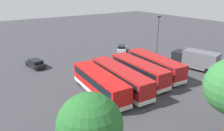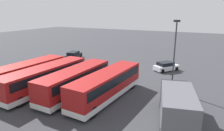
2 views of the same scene
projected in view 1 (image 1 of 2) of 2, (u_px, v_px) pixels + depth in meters
The scene contains 10 objects.
ground_plane at pixel (96, 65), 38.92m from camera, with size 140.00×140.00×0.00m, color #38383D.
bus_single_deck_near_end at pixel (155, 65), 34.39m from camera, with size 3.42×11.37×2.95m.
bus_single_deck_second at pixel (139, 70), 31.99m from camera, with size 2.89×10.84×2.95m.
bus_single_deck_third at pixel (120, 77), 29.51m from camera, with size 3.26×12.00×2.95m.
bus_single_deck_fourth at pixel (100, 83), 27.77m from camera, with size 3.20×11.15×2.95m.
box_truck_blue at pixel (196, 59), 36.72m from camera, with size 4.15×7.87×3.20m.
car_hatchback_silver at pixel (122, 48), 47.13m from camera, with size 3.88×4.22×1.43m.
car_small_green at pixel (36, 64), 37.69m from camera, with size 2.55×4.56×1.43m.
lamp_post_tall at pixel (158, 35), 40.64m from camera, with size 0.70×0.30×8.30m.
tree_midleft at pixel (90, 126), 13.86m from camera, with size 4.34×4.34×6.99m.
Camera 1 is at (18.19, 31.94, 13.12)m, focal length 34.73 mm.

